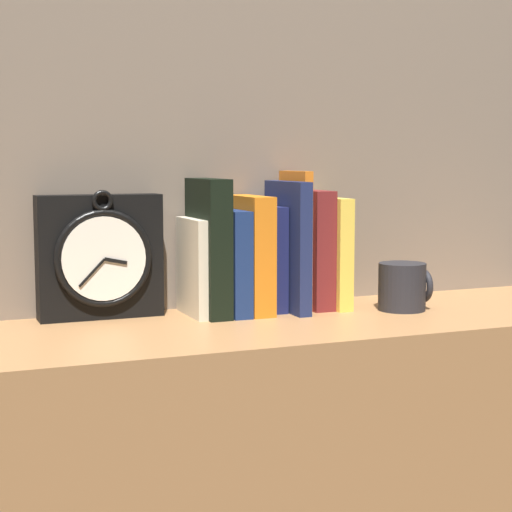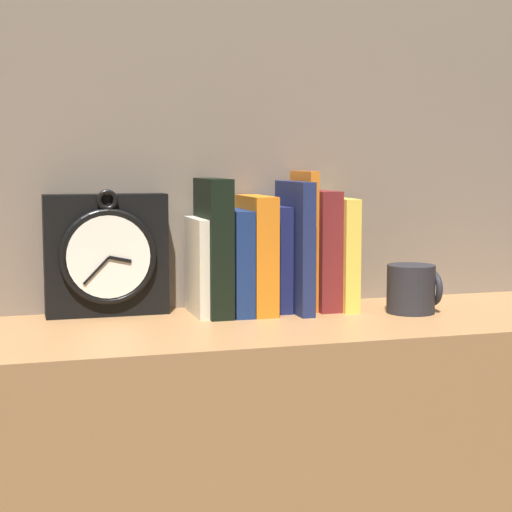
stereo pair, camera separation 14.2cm
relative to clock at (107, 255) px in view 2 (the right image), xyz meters
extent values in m
cube|color=black|center=(0.00, 0.01, 0.00)|extent=(0.21, 0.05, 0.21)
torus|color=black|center=(0.00, -0.03, 0.00)|extent=(0.17, 0.01, 0.17)
cylinder|color=white|center=(0.00, -0.03, 0.00)|extent=(0.14, 0.01, 0.14)
cube|color=black|center=(0.02, -0.03, 0.00)|extent=(0.04, 0.00, 0.01)
cube|color=black|center=(-0.02, -0.03, -0.02)|extent=(0.05, 0.00, 0.05)
torus|color=black|center=(0.00, -0.03, 0.10)|extent=(0.04, 0.01, 0.04)
cube|color=beige|center=(0.15, -0.03, -0.02)|extent=(0.02, 0.13, 0.17)
cube|color=black|center=(0.18, -0.04, 0.01)|extent=(0.04, 0.14, 0.24)
cube|color=navy|center=(0.22, -0.04, -0.01)|extent=(0.03, 0.14, 0.19)
cube|color=orange|center=(0.26, -0.04, 0.00)|extent=(0.04, 0.14, 0.21)
cube|color=#171C4A|center=(0.30, -0.03, -0.01)|extent=(0.03, 0.12, 0.19)
cube|color=#1C254F|center=(0.33, -0.05, 0.01)|extent=(0.02, 0.16, 0.24)
cube|color=orange|center=(0.36, -0.03, 0.02)|extent=(0.02, 0.11, 0.25)
cube|color=maroon|center=(0.39, -0.03, 0.00)|extent=(0.04, 0.13, 0.22)
cube|color=yellow|center=(0.42, -0.04, -0.01)|extent=(0.03, 0.14, 0.20)
cylinder|color=#232328|center=(0.52, -0.13, -0.06)|extent=(0.09, 0.09, 0.09)
torus|color=#232328|center=(0.57, -0.13, -0.06)|extent=(0.01, 0.06, 0.06)
camera|label=1|loc=(-0.30, -1.45, 0.17)|focal=60.00mm
camera|label=2|loc=(-0.17, -1.50, 0.17)|focal=60.00mm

